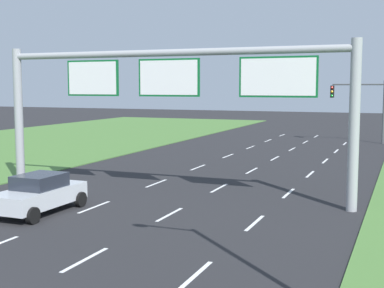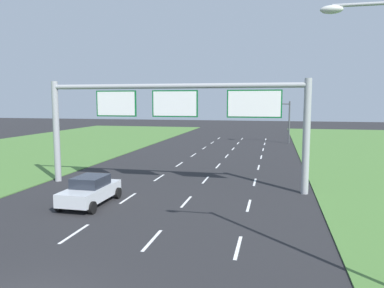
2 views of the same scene
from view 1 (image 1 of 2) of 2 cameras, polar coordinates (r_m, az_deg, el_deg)
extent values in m
cube|color=white|center=(23.11, -10.38, -6.63)|extent=(0.14, 2.40, 0.01)
cube|color=white|center=(28.24, -3.82, -4.20)|extent=(0.14, 2.40, 0.01)
cube|color=white|center=(33.66, 0.65, -2.50)|extent=(0.14, 2.40, 0.01)
cube|color=white|center=(39.25, 3.85, -1.27)|extent=(0.14, 2.40, 0.01)
cube|color=white|center=(44.95, 6.25, -0.35)|extent=(0.14, 2.40, 0.01)
cube|color=white|center=(50.72, 8.11, 0.37)|extent=(0.14, 2.40, 0.01)
cube|color=white|center=(56.53, 9.58, 0.94)|extent=(0.14, 2.40, 0.01)
cube|color=white|center=(16.41, -11.32, -11.99)|extent=(0.14, 2.40, 0.01)
cube|color=white|center=(21.47, -2.41, -7.52)|extent=(0.14, 2.40, 0.01)
cube|color=white|center=(26.92, 2.91, -4.71)|extent=(0.14, 2.40, 0.01)
cube|color=white|center=(32.56, 6.39, -2.84)|extent=(0.14, 2.40, 0.01)
cube|color=white|center=(38.31, 8.83, -1.52)|extent=(0.14, 2.40, 0.01)
cube|color=white|center=(44.13, 10.63, -0.54)|extent=(0.14, 2.40, 0.01)
cube|color=white|center=(49.99, 12.00, 0.21)|extent=(0.14, 2.40, 0.01)
cube|color=white|center=(55.88, 13.09, 0.80)|extent=(0.14, 2.40, 0.01)
cube|color=white|center=(14.86, 0.36, -13.82)|extent=(0.14, 2.40, 0.01)
cube|color=white|center=(20.31, 6.71, -8.36)|extent=(0.14, 2.40, 0.01)
cube|color=white|center=(26.00, 10.25, -5.19)|extent=(0.14, 2.40, 0.01)
cube|color=white|center=(31.81, 12.48, -3.16)|extent=(0.14, 2.40, 0.01)
cube|color=white|center=(37.68, 14.02, -1.76)|extent=(0.14, 2.40, 0.01)
cube|color=white|center=(43.58, 15.14, -0.73)|extent=(0.14, 2.40, 0.01)
cube|color=white|center=(49.51, 15.99, 0.05)|extent=(0.14, 2.40, 0.01)
cube|color=white|center=(55.45, 16.66, 0.66)|extent=(0.14, 2.40, 0.01)
cube|color=silver|center=(22.48, -16.00, -5.41)|extent=(1.84, 4.20, 0.69)
cube|color=#232833|center=(22.41, -15.94, -3.82)|extent=(1.54, 1.94, 0.55)
cylinder|color=black|center=(24.29, -15.41, -5.36)|extent=(0.23, 0.64, 0.64)
cylinder|color=black|center=(23.22, -11.80, -5.80)|extent=(0.23, 0.64, 0.64)
cylinder|color=black|center=(20.81, -16.62, -7.32)|extent=(0.23, 0.64, 0.64)
cylinder|color=#9EA0A5|center=(29.26, -17.99, 2.77)|extent=(0.44, 0.44, 7.00)
cylinder|color=#9EA0A5|center=(22.49, 16.90, 1.87)|extent=(0.44, 0.44, 7.00)
cylinder|color=#9EA0A5|center=(24.70, -2.93, 9.68)|extent=(16.80, 0.32, 0.32)
cube|color=#0C5B28|center=(26.52, -10.53, 6.92)|extent=(2.81, 0.12, 1.72)
cube|color=white|center=(26.46, -10.61, 6.92)|extent=(2.65, 0.01, 1.56)
cube|color=#0C5B28|center=(24.58, -2.49, 7.09)|extent=(3.02, 0.12, 1.72)
cube|color=white|center=(24.52, -2.56, 7.09)|extent=(2.86, 0.01, 1.56)
cube|color=#0C5B28|center=(22.94, 9.15, 7.08)|extent=(3.36, 0.12, 1.72)
cube|color=white|center=(22.88, 9.11, 7.08)|extent=(3.20, 0.01, 1.56)
cylinder|color=#47494F|center=(50.29, 19.78, 3.21)|extent=(0.20, 0.20, 5.60)
cylinder|color=#47494F|center=(50.38, 17.31, 6.09)|extent=(4.50, 0.14, 0.14)
cube|color=black|center=(50.63, 14.74, 5.43)|extent=(0.32, 0.36, 1.10)
sphere|color=red|center=(50.42, 14.72, 5.85)|extent=(0.22, 0.22, 0.22)
sphere|color=orange|center=(50.42, 14.71, 5.43)|extent=(0.22, 0.22, 0.22)
sphere|color=green|center=(50.43, 14.69, 5.01)|extent=(0.22, 0.22, 0.22)
camera|label=2|loc=(4.06, -83.78, 8.85)|focal=35.00mm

